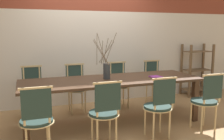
{
  "coord_description": "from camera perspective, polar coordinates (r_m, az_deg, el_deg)",
  "views": [
    {
      "loc": [
        -1.37,
        -3.79,
        1.55
      ],
      "look_at": [
        0.0,
        0.0,
        0.91
      ],
      "focal_mm": 40.0,
      "sensor_mm": 36.0,
      "label": 1
    }
  ],
  "objects": [
    {
      "name": "chair_near_center",
      "position": [
        3.64,
        10.74,
        -7.73
      ],
      "size": [
        0.42,
        0.42,
        0.92
      ],
      "color": "#233833",
      "rests_on": "ground_plane"
    },
    {
      "name": "chair_near_left",
      "position": [
        3.31,
        -1.65,
        -9.26
      ],
      "size": [
        0.42,
        0.42,
        0.92
      ],
      "color": "#233833",
      "rests_on": "ground_plane"
    },
    {
      "name": "chair_far_left",
      "position": [
        4.8,
        -8.18,
        -3.56
      ],
      "size": [
        0.42,
        0.42,
        0.92
      ],
      "rotation": [
        0.0,
        0.0,
        3.14
      ],
      "color": "#233833",
      "rests_on": "ground_plane"
    },
    {
      "name": "wall_rear",
      "position": [
        5.3,
        -4.96,
        9.57
      ],
      "size": [
        12.0,
        0.06,
        3.2
      ],
      "color": "beige",
      "rests_on": "ground_plane"
    },
    {
      "name": "vase_centerpiece",
      "position": [
        4.09,
        -1.28,
        0.07
      ],
      "size": [
        0.38,
        0.42,
        0.76
      ],
      "color": "#33383D",
      "rests_on": "dining_table"
    },
    {
      "name": "book_stack",
      "position": [
        4.33,
        9.97,
        -1.51
      ],
      "size": [
        0.19,
        0.2,
        0.02
      ],
      "color": "#842D8C",
      "rests_on": "dining_table"
    },
    {
      "name": "chair_far_center",
      "position": [
        5.04,
        1.63,
        -2.86
      ],
      "size": [
        0.42,
        0.42,
        0.92
      ],
      "rotation": [
        0.0,
        0.0,
        3.14
      ],
      "color": "#233833",
      "rests_on": "ground_plane"
    },
    {
      "name": "dining_table",
      "position": [
        4.12,
        -0.0,
        -3.21
      ],
      "size": [
        2.96,
        0.97,
        0.76
      ],
      "color": "#422B1C",
      "rests_on": "ground_plane"
    },
    {
      "name": "chair_far_right",
      "position": [
        5.38,
        9.58,
        -2.22
      ],
      "size": [
        0.42,
        0.42,
        0.92
      ],
      "rotation": [
        0.0,
        0.0,
        3.14
      ],
      "color": "#233833",
      "rests_on": "ground_plane"
    },
    {
      "name": "chair_near_right",
      "position": [
        4.1,
        20.72,
        -6.23
      ],
      "size": [
        0.42,
        0.42,
        0.92
      ],
      "color": "#233833",
      "rests_on": "ground_plane"
    },
    {
      "name": "chair_far_leftend",
      "position": [
        4.71,
        -17.7,
        -4.15
      ],
      "size": [
        0.42,
        0.42,
        0.92
      ],
      "rotation": [
        0.0,
        0.0,
        3.14
      ],
      "color": "#233833",
      "rests_on": "ground_plane"
    },
    {
      "name": "ground_plane",
      "position": [
        4.32,
        -0.0,
        -11.98
      ],
      "size": [
        16.0,
        16.0,
        0.0
      ],
      "primitive_type": "plane",
      "color": "#A87F51"
    },
    {
      "name": "shelving_rack",
      "position": [
        6.31,
        18.79,
        -0.0
      ],
      "size": [
        0.68,
        0.38,
        1.23
      ],
      "color": "brown",
      "rests_on": "ground_plane"
    },
    {
      "name": "chair_near_leftend",
      "position": [
        3.17,
        -16.83,
        -10.53
      ],
      "size": [
        0.42,
        0.42,
        0.92
      ],
      "color": "#233833",
      "rests_on": "ground_plane"
    }
  ]
}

